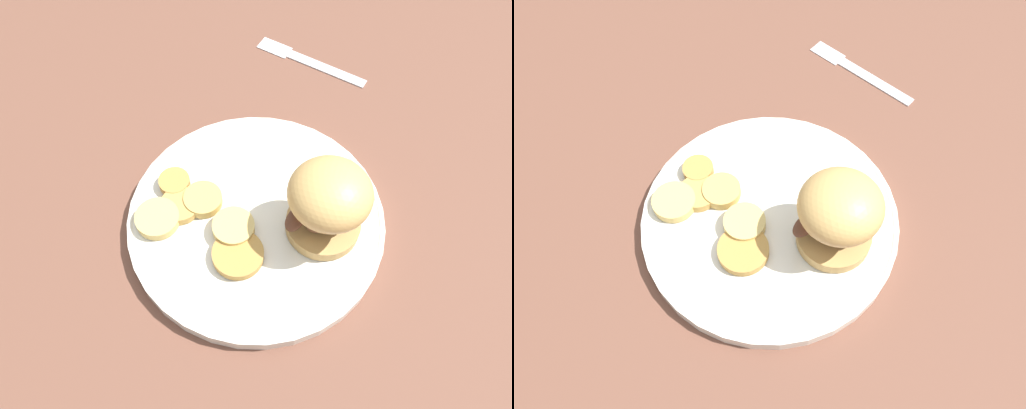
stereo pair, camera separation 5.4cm
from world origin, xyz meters
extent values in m
plane|color=brown|center=(0.00, 0.00, 0.00)|extent=(4.00, 4.00, 0.00)
cylinder|color=white|center=(0.00, 0.00, 0.01)|extent=(0.29, 0.29, 0.02)
torus|color=white|center=(0.00, 0.00, 0.02)|extent=(0.29, 0.29, 0.01)
cylinder|color=tan|center=(-0.05, 0.06, 0.03)|extent=(0.08, 0.08, 0.02)
ellipsoid|color=#4C281E|center=(-0.06, 0.06, 0.05)|extent=(0.06, 0.06, 0.02)
ellipsoid|color=brown|center=(-0.04, 0.05, 0.05)|extent=(0.04, 0.04, 0.02)
ellipsoid|color=#563323|center=(-0.02, 0.04, 0.05)|extent=(0.04, 0.03, 0.02)
ellipsoid|color=#563323|center=(-0.04, 0.06, 0.05)|extent=(0.04, 0.04, 0.02)
ellipsoid|color=brown|center=(-0.07, 0.04, 0.05)|extent=(0.05, 0.03, 0.02)
ellipsoid|color=tan|center=(-0.05, 0.06, 0.09)|extent=(0.09, 0.09, 0.05)
cylinder|color=#DBB766|center=(0.09, -0.06, 0.03)|extent=(0.05, 0.05, 0.01)
cylinder|color=#DBB766|center=(0.03, 0.00, 0.03)|extent=(0.05, 0.05, 0.01)
cylinder|color=#BC8942|center=(0.05, 0.03, 0.02)|extent=(0.06, 0.06, 0.01)
cylinder|color=tan|center=(0.06, -0.06, 0.02)|extent=(0.04, 0.04, 0.01)
cylinder|color=#BC8942|center=(0.05, -0.09, 0.03)|extent=(0.04, 0.04, 0.01)
cylinder|color=tan|center=(0.04, -0.05, 0.03)|extent=(0.04, 0.04, 0.01)
cube|color=silver|center=(-0.23, -0.14, 0.00)|extent=(0.06, 0.12, 0.00)
cube|color=silver|center=(-0.20, -0.21, 0.00)|extent=(0.04, 0.05, 0.00)
camera|label=1|loc=(0.17, 0.22, 0.51)|focal=35.00mm
camera|label=2|loc=(0.12, 0.25, 0.51)|focal=35.00mm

